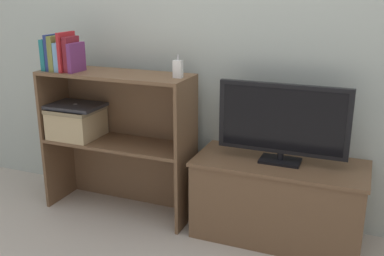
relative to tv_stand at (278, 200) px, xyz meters
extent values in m
plane|color=#BCB2A3|center=(-0.50, -0.20, -0.23)|extent=(16.00, 16.00, 0.00)
cube|color=#B2BCB2|center=(-0.50, 0.24, 0.97)|extent=(10.00, 0.05, 2.40)
cube|color=brown|center=(0.00, 0.00, -0.01)|extent=(0.92, 0.41, 0.44)
cube|color=brown|center=(0.00, 0.00, 0.22)|extent=(0.94, 0.43, 0.02)
cube|color=black|center=(0.00, 0.00, 0.24)|extent=(0.22, 0.14, 0.02)
cylinder|color=black|center=(0.00, 0.00, 0.26)|extent=(0.04, 0.04, 0.04)
cube|color=black|center=(0.00, 0.00, 0.47)|extent=(0.70, 0.03, 0.38)
cube|color=black|center=(0.00, -0.02, 0.47)|extent=(0.65, 0.00, 0.33)
cube|color=brown|center=(-1.46, -0.04, 0.00)|extent=(0.02, 0.32, 0.47)
cube|color=brown|center=(-0.54, -0.04, 0.00)|extent=(0.02, 0.32, 0.47)
cube|color=brown|center=(-1.00, 0.10, 0.00)|extent=(0.90, 0.02, 0.47)
cube|color=brown|center=(-1.00, -0.04, 0.23)|extent=(0.90, 0.32, 0.02)
cube|color=brown|center=(-1.46, -0.04, 0.45)|extent=(0.02, 0.32, 0.43)
cube|color=brown|center=(-0.54, -0.04, 0.45)|extent=(0.02, 0.32, 0.43)
cube|color=brown|center=(-1.00, 0.10, 0.45)|extent=(0.90, 0.02, 0.43)
cube|color=brown|center=(-1.00, -0.04, 0.65)|extent=(0.90, 0.32, 0.02)
cube|color=#1E7075|center=(-1.42, -0.10, 0.76)|extent=(0.03, 0.13, 0.19)
cube|color=navy|center=(-1.39, -0.10, 0.77)|extent=(0.03, 0.13, 0.22)
cube|color=olive|center=(-1.36, -0.10, 0.77)|extent=(0.03, 0.14, 0.21)
cube|color=#709ECC|center=(-1.32, -0.10, 0.75)|extent=(0.03, 0.14, 0.17)
cube|color=#B22328|center=(-1.29, -0.10, 0.78)|extent=(0.02, 0.16, 0.23)
cube|color=maroon|center=(-1.26, -0.10, 0.77)|extent=(0.03, 0.13, 0.21)
cube|color=#6B2D66|center=(-1.22, -0.10, 0.75)|extent=(0.03, 0.15, 0.17)
cube|color=white|center=(-0.59, -0.04, 0.71)|extent=(0.05, 0.03, 0.10)
cylinder|color=silver|center=(-0.59, -0.04, 0.77)|extent=(0.01, 0.01, 0.03)
cube|color=tan|center=(-1.29, -0.06, 0.33)|extent=(0.28, 0.28, 0.19)
cube|color=#917E5B|center=(-1.29, -0.06, 0.41)|extent=(0.29, 0.29, 0.02)
cube|color=#2D2D33|center=(-1.29, -0.06, 0.44)|extent=(0.33, 0.25, 0.02)
cylinder|color=#99999E|center=(-1.29, -0.06, 0.45)|extent=(0.02, 0.02, 0.00)
camera|label=1|loc=(0.41, -2.31, 1.14)|focal=42.00mm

